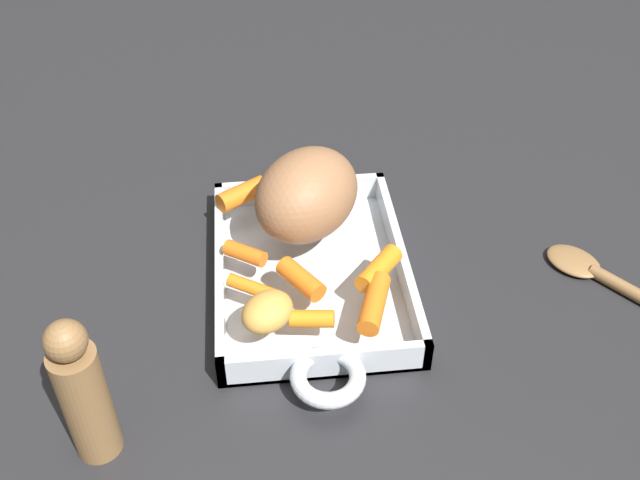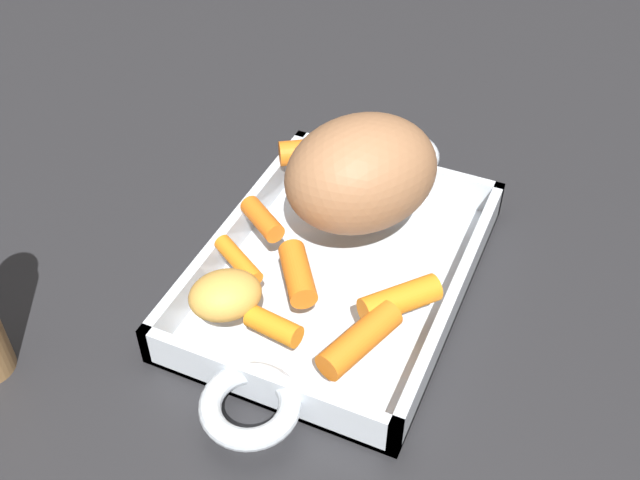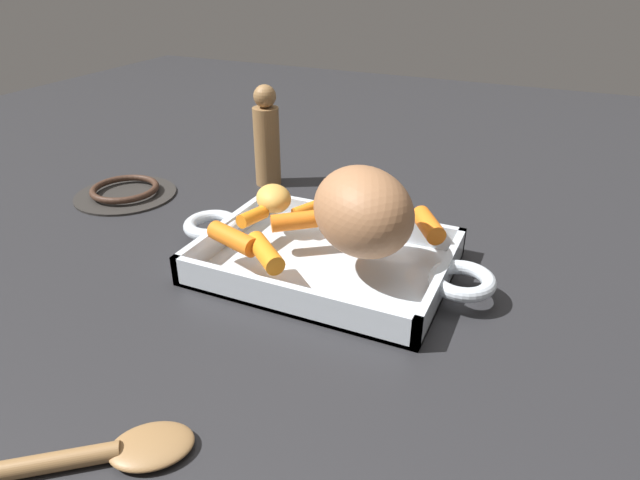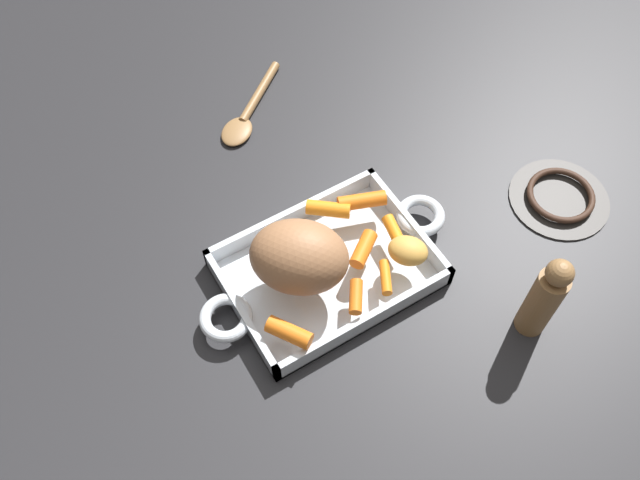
{
  "view_description": "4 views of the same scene",
  "coord_description": "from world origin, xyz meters",
  "px_view_note": "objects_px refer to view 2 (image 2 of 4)",
  "views": [
    {
      "loc": [
        0.61,
        -0.06,
        0.58
      ],
      "look_at": [
        -0.01,
        0.01,
        0.05
      ],
      "focal_mm": 41.46,
      "sensor_mm": 36.0,
      "label": 1
    },
    {
      "loc": [
        0.43,
        0.17,
        0.48
      ],
      "look_at": [
        0.03,
        -0.01,
        0.07
      ],
      "focal_mm": 42.82,
      "sensor_mm": 36.0,
      "label": 2
    },
    {
      "loc": [
        -0.23,
        0.52,
        0.34
      ],
      "look_at": [
        -0.0,
        0.02,
        0.05
      ],
      "focal_mm": 30.62,
      "sensor_mm": 36.0,
      "label": 3
    },
    {
      "loc": [
        -0.26,
        -0.41,
        0.86
      ],
      "look_at": [
        0.0,
        0.03,
        0.05
      ],
      "focal_mm": 37.81,
      "sensor_mm": 36.0,
      "label": 4
    }
  ],
  "objects_px": {
    "pork_roast": "(367,175)",
    "baby_carrot_center_right": "(298,273)",
    "roasting_dish": "(339,271)",
    "baby_carrot_northwest": "(260,222)",
    "potato_halved": "(225,295)",
    "baby_carrot_southwest": "(312,151)",
    "baby_carrot_center_left": "(274,326)",
    "baby_carrot_short": "(360,340)",
    "baby_carrot_long": "(400,299)",
    "baby_carrot_southeast": "(238,260)"
  },
  "relations": [
    {
      "from": "roasting_dish",
      "to": "baby_carrot_southeast",
      "type": "distance_m",
      "value": 0.09
    },
    {
      "from": "baby_carrot_northwest",
      "to": "baby_carrot_short",
      "type": "relative_size",
      "value": 0.67
    },
    {
      "from": "baby_carrot_center_left",
      "to": "baby_carrot_southwest",
      "type": "distance_m",
      "value": 0.22
    },
    {
      "from": "roasting_dish",
      "to": "baby_carrot_northwest",
      "type": "xyz_separation_m",
      "value": [
        0.0,
        -0.07,
        0.03
      ]
    },
    {
      "from": "baby_carrot_center_left",
      "to": "baby_carrot_northwest",
      "type": "relative_size",
      "value": 0.91
    },
    {
      "from": "roasting_dish",
      "to": "potato_halved",
      "type": "distance_m",
      "value": 0.12
    },
    {
      "from": "roasting_dish",
      "to": "baby_carrot_southwest",
      "type": "height_order",
      "value": "baby_carrot_southwest"
    },
    {
      "from": "baby_carrot_center_left",
      "to": "baby_carrot_southeast",
      "type": "xyz_separation_m",
      "value": [
        -0.05,
        -0.06,
        -0.0
      ]
    },
    {
      "from": "baby_carrot_center_right",
      "to": "potato_halved",
      "type": "distance_m",
      "value": 0.06
    },
    {
      "from": "roasting_dish",
      "to": "baby_carrot_short",
      "type": "bearing_deg",
      "value": 30.82
    },
    {
      "from": "pork_roast",
      "to": "baby_carrot_southwest",
      "type": "distance_m",
      "value": 0.1
    },
    {
      "from": "baby_carrot_short",
      "to": "pork_roast",
      "type": "bearing_deg",
      "value": -159.88
    },
    {
      "from": "baby_carrot_center_right",
      "to": "baby_carrot_short",
      "type": "relative_size",
      "value": 0.79
    },
    {
      "from": "pork_roast",
      "to": "baby_carrot_center_right",
      "type": "xyz_separation_m",
      "value": [
        0.09,
        -0.02,
        -0.04
      ]
    },
    {
      "from": "roasting_dish",
      "to": "baby_carrot_southeast",
      "type": "xyz_separation_m",
      "value": [
        0.05,
        -0.07,
        0.03
      ]
    },
    {
      "from": "baby_carrot_long",
      "to": "baby_carrot_southeast",
      "type": "relative_size",
      "value": 1.24
    },
    {
      "from": "baby_carrot_northwest",
      "to": "baby_carrot_long",
      "type": "height_order",
      "value": "baby_carrot_long"
    },
    {
      "from": "baby_carrot_center_right",
      "to": "baby_carrot_northwest",
      "type": "relative_size",
      "value": 1.17
    },
    {
      "from": "baby_carrot_center_right",
      "to": "baby_carrot_southeast",
      "type": "xyz_separation_m",
      "value": [
        0.0,
        -0.05,
        -0.0
      ]
    },
    {
      "from": "pork_roast",
      "to": "baby_carrot_southwest",
      "type": "relative_size",
      "value": 2.17
    },
    {
      "from": "baby_carrot_southeast",
      "to": "baby_carrot_southwest",
      "type": "xyz_separation_m",
      "value": [
        -0.16,
        -0.0,
        0.0
      ]
    },
    {
      "from": "baby_carrot_center_left",
      "to": "baby_carrot_short",
      "type": "xyz_separation_m",
      "value": [
        -0.01,
        0.06,
        0.0
      ]
    },
    {
      "from": "roasting_dish",
      "to": "baby_carrot_northwest",
      "type": "height_order",
      "value": "baby_carrot_northwest"
    },
    {
      "from": "roasting_dish",
      "to": "baby_carrot_center_left",
      "type": "bearing_deg",
      "value": -5.05
    },
    {
      "from": "roasting_dish",
      "to": "baby_carrot_center_right",
      "type": "xyz_separation_m",
      "value": [
        0.05,
        -0.02,
        0.04
      ]
    },
    {
      "from": "roasting_dish",
      "to": "potato_halved",
      "type": "height_order",
      "value": "potato_halved"
    },
    {
      "from": "baby_carrot_center_right",
      "to": "baby_carrot_northwest",
      "type": "distance_m",
      "value": 0.07
    },
    {
      "from": "roasting_dish",
      "to": "baby_carrot_center_right",
      "type": "height_order",
      "value": "baby_carrot_center_right"
    },
    {
      "from": "baby_carrot_southeast",
      "to": "potato_halved",
      "type": "xyz_separation_m",
      "value": [
        0.05,
        0.01,
        0.01
      ]
    },
    {
      "from": "baby_carrot_long",
      "to": "baby_carrot_center_left",
      "type": "bearing_deg",
      "value": -51.34
    },
    {
      "from": "pork_roast",
      "to": "baby_carrot_southeast",
      "type": "xyz_separation_m",
      "value": [
        0.1,
        -0.07,
        -0.04
      ]
    },
    {
      "from": "baby_carrot_southwest",
      "to": "baby_carrot_short",
      "type": "distance_m",
      "value": 0.23
    },
    {
      "from": "roasting_dish",
      "to": "baby_carrot_southwest",
      "type": "bearing_deg",
      "value": -145.07
    },
    {
      "from": "pork_roast",
      "to": "potato_halved",
      "type": "bearing_deg",
      "value": -21.89
    },
    {
      "from": "baby_carrot_center_left",
      "to": "potato_halved",
      "type": "bearing_deg",
      "value": -98.13
    },
    {
      "from": "roasting_dish",
      "to": "baby_carrot_southwest",
      "type": "distance_m",
      "value": 0.13
    },
    {
      "from": "baby_carrot_long",
      "to": "pork_roast",
      "type": "bearing_deg",
      "value": -144.02
    },
    {
      "from": "baby_carrot_short",
      "to": "potato_halved",
      "type": "xyz_separation_m",
      "value": [
        0.01,
        -0.11,
        0.01
      ]
    },
    {
      "from": "baby_carrot_northwest",
      "to": "baby_carrot_southeast",
      "type": "height_order",
      "value": "baby_carrot_northwest"
    },
    {
      "from": "baby_carrot_northwest",
      "to": "baby_carrot_southwest",
      "type": "xyz_separation_m",
      "value": [
        -0.11,
        -0.0,
        0.0
      ]
    },
    {
      "from": "baby_carrot_center_left",
      "to": "baby_carrot_short",
      "type": "distance_m",
      "value": 0.07
    },
    {
      "from": "baby_carrot_center_left",
      "to": "baby_carrot_southeast",
      "type": "distance_m",
      "value": 0.08
    },
    {
      "from": "pork_roast",
      "to": "potato_halved",
      "type": "distance_m",
      "value": 0.16
    },
    {
      "from": "baby_carrot_center_left",
      "to": "pork_roast",
      "type": "bearing_deg",
      "value": 174.71
    },
    {
      "from": "baby_carrot_southeast",
      "to": "baby_carrot_center_right",
      "type": "bearing_deg",
      "value": 92.94
    },
    {
      "from": "baby_carrot_northwest",
      "to": "baby_carrot_long",
      "type": "distance_m",
      "value": 0.15
    },
    {
      "from": "baby_carrot_northwest",
      "to": "baby_carrot_southeast",
      "type": "distance_m",
      "value": 0.05
    },
    {
      "from": "pork_roast",
      "to": "baby_carrot_northwest",
      "type": "xyz_separation_m",
      "value": [
        0.05,
        -0.08,
        -0.04
      ]
    },
    {
      "from": "baby_carrot_long",
      "to": "baby_carrot_southwest",
      "type": "distance_m",
      "value": 0.2
    },
    {
      "from": "baby_carrot_southeast",
      "to": "baby_carrot_short",
      "type": "distance_m",
      "value": 0.13
    }
  ]
}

